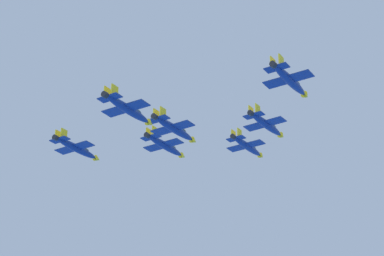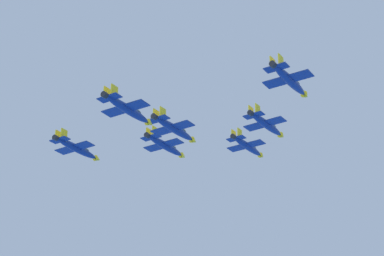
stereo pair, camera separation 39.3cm
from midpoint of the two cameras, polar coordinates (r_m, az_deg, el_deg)
jet_lead at (r=186.87m, az=4.26°, el=-1.37°), size 9.46×15.57×3.27m
jet_left_wingman at (r=180.02m, az=-1.96°, el=-1.33°), size 9.86×16.20×3.41m
jet_right_wingman at (r=166.69m, az=5.68°, el=0.28°), size 9.44×15.48×3.25m
jet_left_outer at (r=175.10m, az=-8.60°, el=-1.52°), size 9.68×15.92×3.35m
jet_right_outer at (r=148.51m, az=7.42°, el=3.60°), size 9.79×16.19×3.41m
jet_slot_rear at (r=158.89m, az=-1.27°, el=-0.05°), size 9.63×15.79×3.32m
jet_trailing at (r=146.44m, az=-4.78°, el=1.43°), size 9.66×15.95×3.36m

